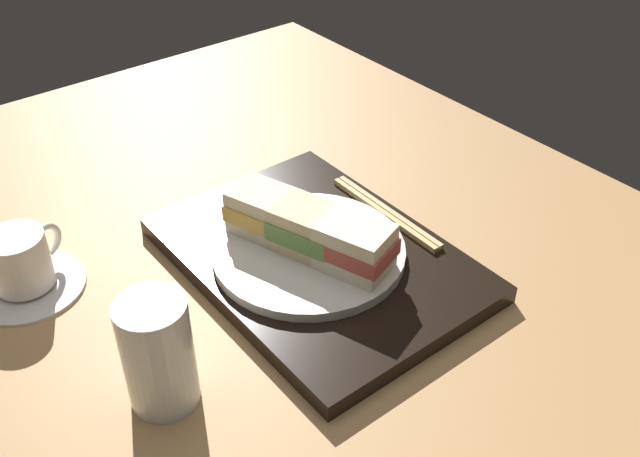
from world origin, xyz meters
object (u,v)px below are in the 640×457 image
object	(u,v)px
sandwich_far	(265,211)
drinking_glass	(158,353)
sandwich_plate	(309,251)
sandwich_near	(355,247)
coffee_cup	(22,266)
sandwich_middle	(308,229)
chopsticks_pair	(385,212)

from	to	relation	value
sandwich_far	drinking_glass	bearing A→B (deg)	121.13
drinking_glass	sandwich_plate	bearing A→B (deg)	-73.58
sandwich_near	sandwich_far	distance (cm)	12.42
coffee_cup	drinking_glass	distance (cm)	25.10
sandwich_middle	drinking_glass	size ratio (longest dim) A/B	0.78
sandwich_near	drinking_glass	bearing A→B (deg)	91.95
sandwich_far	drinking_glass	size ratio (longest dim) A/B	0.79
sandwich_plate	coffee_cup	size ratio (longest dim) A/B	1.71
sandwich_far	chopsticks_pair	world-z (taller)	sandwich_far
sandwich_middle	chopsticks_pair	distance (cm)	13.22
sandwich_plate	sandwich_near	size ratio (longest dim) A/B	2.29
sandwich_middle	coffee_cup	bearing A→B (deg)	57.26
sandwich_near	sandwich_middle	size ratio (longest dim) A/B	1.03
coffee_cup	drinking_glass	bearing A→B (deg)	-169.14
sandwich_middle	coffee_cup	size ratio (longest dim) A/B	0.72
sandwich_near	coffee_cup	xyz separation A→B (cm)	(23.63, 29.51, -3.09)
sandwich_plate	drinking_glass	size ratio (longest dim) A/B	1.86
chopsticks_pair	drinking_glass	world-z (taller)	drinking_glass
coffee_cup	sandwich_plate	bearing A→B (deg)	-122.74
sandwich_middle	sandwich_plate	bearing A→B (deg)	45.00
sandwich_near	coffee_cup	world-z (taller)	sandwich_near
drinking_glass	chopsticks_pair	bearing A→B (deg)	-78.44
chopsticks_pair	coffee_cup	distance (cm)	43.80
sandwich_plate	coffee_cup	world-z (taller)	coffee_cup
sandwich_plate	chopsticks_pair	size ratio (longest dim) A/B	1.19
sandwich_middle	sandwich_far	xyz separation A→B (cm)	(5.90, 1.94, -0.01)
sandwich_plate	drinking_glass	world-z (taller)	drinking_glass
sandwich_middle	drinking_glass	bearing A→B (deg)	106.42
sandwich_near	drinking_glass	world-z (taller)	drinking_glass
sandwich_far	sandwich_middle	bearing A→B (deg)	-161.75
drinking_glass	sandwich_far	bearing A→B (deg)	-58.87
sandwich_near	chopsticks_pair	bearing A→B (deg)	-59.14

